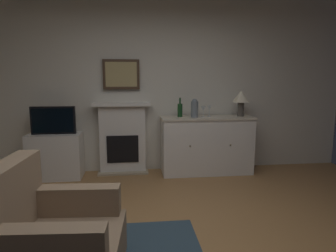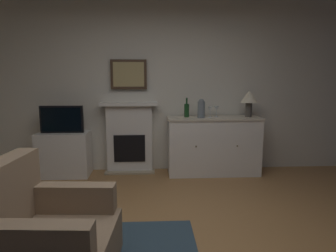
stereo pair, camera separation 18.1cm
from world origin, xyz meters
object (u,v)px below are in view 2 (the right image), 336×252
wine_glass_left (210,109)px  armchair (46,236)px  fireplace_unit (130,137)px  framed_picture (129,74)px  table_lamp (249,99)px  wine_glass_center (217,109)px  tv_set (62,119)px  vase_decorative (201,108)px  tv_cabinet (64,154)px  sideboard_cabinet (213,145)px  wine_bottle (187,110)px

wine_glass_left → armchair: 2.98m
fireplace_unit → framed_picture: 0.97m
fireplace_unit → table_lamp: bearing=-5.6°
wine_glass_center → tv_set: (-2.31, -0.04, -0.14)m
framed_picture → tv_set: (-0.98, -0.23, -0.65)m
vase_decorative → tv_cabinet: vase_decorative is taller
tv_set → vase_decorative: bearing=-1.2°
table_lamp → sideboard_cabinet: bearing=-180.0°
table_lamp → framed_picture: bearing=173.0°
fireplace_unit → table_lamp: table_lamp is taller
sideboard_cabinet → vase_decorative: size_ratio=5.02×
fireplace_unit → wine_bottle: size_ratio=3.79×
table_lamp → wine_glass_center: table_lamp is taller
table_lamp → wine_glass_center: 0.51m
wine_glass_center → tv_cabinet: size_ratio=0.22×
wine_bottle → framed_picture: bearing=168.3°
sideboard_cabinet → wine_bottle: size_ratio=4.86×
tv_cabinet → wine_bottle: bearing=0.8°
framed_picture → vase_decorative: framed_picture is taller
framed_picture → sideboard_cabinet: bearing=-9.8°
wine_glass_center → tv_cabinet: wine_glass_center is taller
table_lamp → armchair: bearing=-131.8°
framed_picture → wine_glass_left: framed_picture is taller
sideboard_cabinet → armchair: size_ratio=1.53×
wine_bottle → wine_glass_left: (0.35, -0.07, 0.01)m
wine_bottle → tv_cabinet: 1.96m
framed_picture → armchair: size_ratio=0.60×
table_lamp → fireplace_unit: bearing=174.4°
wine_bottle → tv_cabinet: bearing=-179.2°
table_lamp → wine_bottle: size_ratio=1.38×
wine_bottle → tv_set: 1.86m
framed_picture → armchair: framed_picture is taller
sideboard_cabinet → table_lamp: 0.89m
wine_glass_center → vase_decorative: bearing=-161.4°
wine_bottle → tv_set: size_ratio=0.47×
table_lamp → armchair: table_lamp is taller
tv_cabinet → wine_glass_center: bearing=0.5°
wine_bottle → wine_glass_center: size_ratio=1.76×
wine_glass_left → armchair: bearing=-123.5°
wine_bottle → tv_set: bearing=-178.5°
wine_glass_left → armchair: wine_glass_left is taller
framed_picture → wine_glass_left: (1.22, -0.25, -0.52)m
wine_glass_center → framed_picture: bearing=171.9°
fireplace_unit → tv_cabinet: fireplace_unit is taller
sideboard_cabinet → wine_glass_center: wine_glass_center is taller
wine_glass_center → armchair: (-1.72, -2.50, -0.62)m
wine_glass_left → fireplace_unit: bearing=170.4°
tv_cabinet → armchair: (0.59, -2.48, 0.05)m
wine_glass_left → tv_set: tv_set is taller
vase_decorative → framed_picture: bearing=165.9°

